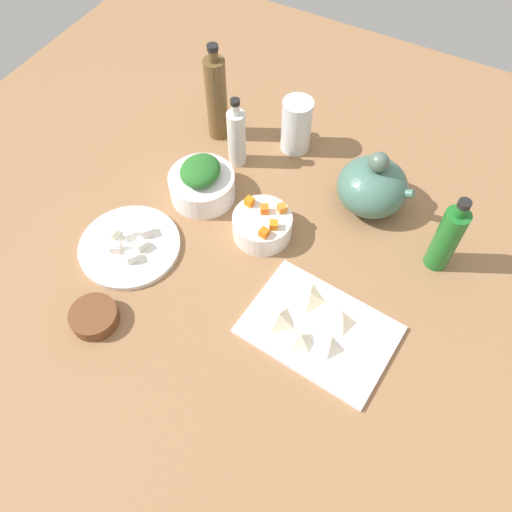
{
  "coord_description": "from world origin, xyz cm",
  "views": [
    {
      "loc": [
        29.17,
        -53.65,
        97.81
      ],
      "look_at": [
        0.0,
        0.0,
        8.0
      ],
      "focal_mm": 36.49,
      "sensor_mm": 36.0,
      "label": 1
    }
  ],
  "objects_px": {
    "bowl_greens": "(202,186)",
    "bowl_small_side": "(94,317)",
    "plate_tofu": "(130,246)",
    "teapot": "(373,186)",
    "bottle_1": "(237,137)",
    "drinking_glass_0": "(296,125)",
    "bowl_carrots": "(262,226)",
    "bottle_2": "(216,98)",
    "bottle_0": "(447,238)",
    "cutting_board": "(319,330)"
  },
  "relations": [
    {
      "from": "teapot",
      "to": "bottle_2",
      "type": "height_order",
      "value": "bottle_2"
    },
    {
      "from": "bowl_small_side",
      "to": "bottle_1",
      "type": "relative_size",
      "value": 0.51
    },
    {
      "from": "bowl_small_side",
      "to": "bottle_2",
      "type": "xyz_separation_m",
      "value": [
        -0.06,
        0.59,
        0.1
      ]
    },
    {
      "from": "bowl_greens",
      "to": "teapot",
      "type": "xyz_separation_m",
      "value": [
        0.36,
        0.16,
        0.03
      ]
    },
    {
      "from": "bottle_0",
      "to": "bowl_carrots",
      "type": "bearing_deg",
      "value": -163.09
    },
    {
      "from": "teapot",
      "to": "drinking_glass_0",
      "type": "relative_size",
      "value": 1.25
    },
    {
      "from": "bowl_carrots",
      "to": "bowl_small_side",
      "type": "bearing_deg",
      "value": -118.32
    },
    {
      "from": "plate_tofu",
      "to": "bowl_small_side",
      "type": "relative_size",
      "value": 2.32
    },
    {
      "from": "teapot",
      "to": "bottle_1",
      "type": "bearing_deg",
      "value": -175.8
    },
    {
      "from": "bowl_small_side",
      "to": "drinking_glass_0",
      "type": "distance_m",
      "value": 0.66
    },
    {
      "from": "bottle_0",
      "to": "bottle_2",
      "type": "xyz_separation_m",
      "value": [
        -0.62,
        0.12,
        0.03
      ]
    },
    {
      "from": "bottle_1",
      "to": "plate_tofu",
      "type": "bearing_deg",
      "value": -102.7
    },
    {
      "from": "bowl_greens",
      "to": "bottle_2",
      "type": "relative_size",
      "value": 0.59
    },
    {
      "from": "teapot",
      "to": "bottle_1",
      "type": "distance_m",
      "value": 0.34
    },
    {
      "from": "bowl_carrots",
      "to": "bottle_1",
      "type": "xyz_separation_m",
      "value": [
        -0.16,
        0.17,
        0.05
      ]
    },
    {
      "from": "plate_tofu",
      "to": "bowl_small_side",
      "type": "bearing_deg",
      "value": -75.28
    },
    {
      "from": "bowl_greens",
      "to": "teapot",
      "type": "distance_m",
      "value": 0.39
    },
    {
      "from": "bowl_carrots",
      "to": "drinking_glass_0",
      "type": "xyz_separation_m",
      "value": [
        -0.06,
        0.29,
        0.04
      ]
    },
    {
      "from": "bottle_0",
      "to": "drinking_glass_0",
      "type": "height_order",
      "value": "bottle_0"
    },
    {
      "from": "cutting_board",
      "to": "bottle_0",
      "type": "relative_size",
      "value": 1.44
    },
    {
      "from": "bowl_carrots",
      "to": "bottle_1",
      "type": "bearing_deg",
      "value": 133.43
    },
    {
      "from": "bowl_carrots",
      "to": "bottle_0",
      "type": "xyz_separation_m",
      "value": [
        0.37,
        0.11,
        0.06
      ]
    },
    {
      "from": "bottle_1",
      "to": "bottle_2",
      "type": "distance_m",
      "value": 0.12
    },
    {
      "from": "bowl_carrots",
      "to": "teapot",
      "type": "height_order",
      "value": "teapot"
    },
    {
      "from": "bowl_small_side",
      "to": "plate_tofu",
      "type": "bearing_deg",
      "value": 104.72
    },
    {
      "from": "bottle_1",
      "to": "teapot",
      "type": "bearing_deg",
      "value": 4.2
    },
    {
      "from": "bowl_greens",
      "to": "teapot",
      "type": "bearing_deg",
      "value": 24.46
    },
    {
      "from": "plate_tofu",
      "to": "bottle_2",
      "type": "bearing_deg",
      "value": 91.93
    },
    {
      "from": "bowl_greens",
      "to": "bowl_small_side",
      "type": "height_order",
      "value": "bowl_greens"
    },
    {
      "from": "teapot",
      "to": "bottle_0",
      "type": "height_order",
      "value": "bottle_0"
    },
    {
      "from": "plate_tofu",
      "to": "bottle_0",
      "type": "relative_size",
      "value": 1.11
    },
    {
      "from": "bowl_greens",
      "to": "bowl_carrots",
      "type": "xyz_separation_m",
      "value": [
        0.18,
        -0.03,
        -0.0
      ]
    },
    {
      "from": "cutting_board",
      "to": "bowl_carrots",
      "type": "distance_m",
      "value": 0.27
    },
    {
      "from": "bowl_greens",
      "to": "drinking_glass_0",
      "type": "bearing_deg",
      "value": 64.66
    },
    {
      "from": "bowl_greens",
      "to": "bowl_carrots",
      "type": "height_order",
      "value": "bowl_greens"
    },
    {
      "from": "bottle_0",
      "to": "drinking_glass_0",
      "type": "distance_m",
      "value": 0.46
    },
    {
      "from": "plate_tofu",
      "to": "bowl_carrots",
      "type": "xyz_separation_m",
      "value": [
        0.24,
        0.18,
        0.02
      ]
    },
    {
      "from": "bottle_1",
      "to": "bowl_carrots",
      "type": "bearing_deg",
      "value": -46.57
    },
    {
      "from": "drinking_glass_0",
      "to": "plate_tofu",
      "type": "bearing_deg",
      "value": -111.46
    },
    {
      "from": "cutting_board",
      "to": "bottle_0",
      "type": "xyz_separation_m",
      "value": [
        0.15,
        0.27,
        0.08
      ]
    },
    {
      "from": "cutting_board",
      "to": "bowl_greens",
      "type": "relative_size",
      "value": 1.89
    },
    {
      "from": "bowl_greens",
      "to": "bottle_1",
      "type": "xyz_separation_m",
      "value": [
        0.02,
        0.14,
        0.05
      ]
    },
    {
      "from": "plate_tofu",
      "to": "teapot",
      "type": "relative_size",
      "value": 1.28
    },
    {
      "from": "teapot",
      "to": "bottle_1",
      "type": "xyz_separation_m",
      "value": [
        -0.34,
        -0.03,
        0.02
      ]
    },
    {
      "from": "bottle_1",
      "to": "bowl_small_side",
      "type": "bearing_deg",
      "value": -93.35
    },
    {
      "from": "bottle_0",
      "to": "bottle_1",
      "type": "distance_m",
      "value": 0.53
    },
    {
      "from": "bottle_0",
      "to": "bottle_2",
      "type": "height_order",
      "value": "bottle_2"
    },
    {
      "from": "bowl_carrots",
      "to": "bottle_1",
      "type": "distance_m",
      "value": 0.24
    },
    {
      "from": "bowl_small_side",
      "to": "bowl_carrots",
      "type": "bearing_deg",
      "value": 61.68
    },
    {
      "from": "plate_tofu",
      "to": "bowl_greens",
      "type": "bearing_deg",
      "value": 73.5
    }
  ]
}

